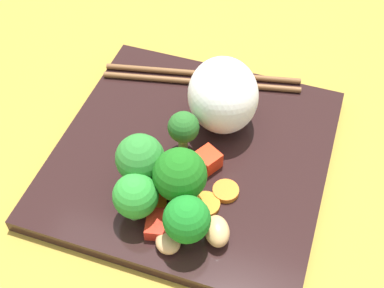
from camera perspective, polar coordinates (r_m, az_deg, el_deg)
The scene contains 19 objects.
ground_plane at distance 57.60cm, azimuth 0.02°, elevation -2.35°, with size 110.00×110.00×2.00cm, color #A3822E.
square_plate at distance 56.25cm, azimuth 0.02°, elevation -1.25°, with size 28.13×28.13×1.48cm, color black.
rice_mound at distance 55.82cm, azimuth 3.38°, elevation 5.31°, with size 8.44×7.49×7.99cm, color white.
broccoli_floret_0 at distance 48.33cm, azimuth -1.32°, elevation -3.45°, with size 5.11×5.11×7.02cm.
broccoli_floret_1 at distance 46.56cm, azimuth -0.57°, elevation -8.20°, with size 4.31×4.31×5.70cm.
broccoli_floret_2 at distance 48.64cm, azimuth -6.15°, elevation -5.66°, with size 4.29×4.29×5.28cm.
broccoli_floret_3 at distance 53.29cm, azimuth -0.97°, elevation 1.65°, with size 3.27×3.27×5.10cm.
broccoli_floret_4 at distance 49.91cm, azimuth -5.63°, elevation -1.66°, with size 4.74×4.74×6.74cm.
carrot_slice_0 at distance 51.32cm, azimuth 1.47°, elevation -6.54°, with size 2.85×2.85×0.47cm, color orange.
carrot_slice_1 at distance 54.75cm, azimuth -4.56°, elevation -1.56°, with size 3.03×3.03×0.72cm, color orange.
carrot_slice_2 at distance 52.25cm, azimuth 3.68°, elevation -5.11°, with size 2.63×2.63×0.57cm, color orange.
carrot_slice_3 at distance 53.81cm, azimuth -0.39°, elevation -2.81°, with size 2.35×2.35×0.45cm, color orange.
carrot_slice_4 at distance 51.43cm, azimuth -3.95°, elevation -6.39°, with size 2.15×2.15×0.61cm, color orange.
pepper_chunk_0 at distance 53.76cm, azimuth 1.73°, elevation -1.72°, with size 2.30×2.20×1.83cm, color red.
pepper_chunk_1 at distance 49.70cm, azimuth -3.64°, elevation -8.64°, with size 2.85×2.81×1.29cm, color red.
pepper_chunk_2 at distance 52.12cm, azimuth -2.68°, elevation -4.02°, with size 2.50×2.58×1.88cm, color red.
chicken_piece_0 at distance 48.71cm, azimuth 2.73°, elevation -9.42°, with size 3.21×2.30×2.20cm, color tan.
chicken_piece_2 at distance 48.58cm, azimuth -2.61°, elevation -10.60°, with size 2.49×2.27×1.40cm, color tan.
chopstick_pair at distance 63.15cm, azimuth 1.07°, elevation 7.18°, with size 6.33×23.46×0.69cm.
Camera 1 is at (34.20, 10.38, 44.17)cm, focal length 49.17 mm.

